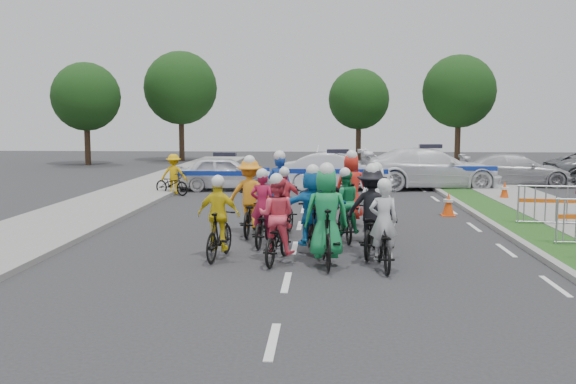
# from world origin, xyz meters

# --- Properties ---
(ground) EXTENTS (90.00, 90.00, 0.00)m
(ground) POSITION_xyz_m (0.00, 0.00, 0.00)
(ground) COLOR #28282B
(ground) RESTS_ON ground
(curb_right) EXTENTS (0.20, 60.00, 0.12)m
(curb_right) POSITION_xyz_m (5.10, 5.00, 0.06)
(curb_right) COLOR gray
(curb_right) RESTS_ON ground
(grass_strip) EXTENTS (1.20, 60.00, 0.11)m
(grass_strip) POSITION_xyz_m (5.80, 5.00, 0.06)
(grass_strip) COLOR #1D4917
(grass_strip) RESTS_ON ground
(sidewalk_left) EXTENTS (3.00, 60.00, 0.13)m
(sidewalk_left) POSITION_xyz_m (-6.50, 5.00, 0.07)
(sidewalk_left) COLOR gray
(sidewalk_left) RESTS_ON ground
(rider_0) EXTENTS (0.68, 1.73, 1.74)m
(rider_0) POSITION_xyz_m (1.77, 1.16, 0.58)
(rider_0) COLOR black
(rider_0) RESTS_ON ground
(rider_1) EXTENTS (0.88, 1.96, 2.02)m
(rider_1) POSITION_xyz_m (0.70, 1.33, 0.78)
(rider_1) COLOR black
(rider_1) RESTS_ON ground
(rider_2) EXTENTS (0.91, 1.84, 1.79)m
(rider_2) POSITION_xyz_m (-0.29, 1.60, 0.67)
(rider_2) COLOR black
(rider_2) RESTS_ON ground
(rider_3) EXTENTS (0.91, 1.70, 1.73)m
(rider_3) POSITION_xyz_m (-1.48, 1.81, 0.67)
(rider_3) COLOR black
(rider_3) RESTS_ON ground
(rider_4) EXTENTS (1.17, 1.99, 1.94)m
(rider_4) POSITION_xyz_m (1.64, 2.37, 0.75)
(rider_4) COLOR black
(rider_4) RESTS_ON ground
(rider_5) EXTENTS (1.57, 1.87, 1.90)m
(rider_5) POSITION_xyz_m (0.40, 2.56, 0.80)
(rider_5) COLOR black
(rider_5) RESTS_ON ground
(rider_6) EXTENTS (0.75, 1.76, 1.75)m
(rider_6) POSITION_xyz_m (-0.74, 3.32, 0.58)
(rider_6) COLOR black
(rider_6) RESTS_ON ground
(rider_7) EXTENTS (0.80, 1.80, 1.87)m
(rider_7) POSITION_xyz_m (1.83, 3.67, 0.73)
(rider_7) COLOR black
(rider_7) RESTS_ON ground
(rider_8) EXTENTS (0.82, 1.76, 1.73)m
(rider_8) POSITION_xyz_m (1.13, 4.00, 0.65)
(rider_8) COLOR black
(rider_8) RESTS_ON ground
(rider_9) EXTENTS (0.91, 1.67, 1.69)m
(rider_9) POSITION_xyz_m (-0.32, 4.55, 0.66)
(rider_9) COLOR black
(rider_9) RESTS_ON ground
(rider_10) EXTENTS (1.11, 1.95, 1.97)m
(rider_10) POSITION_xyz_m (-1.17, 4.64, 0.76)
(rider_10) COLOR black
(rider_10) RESTS_ON ground
(rider_11) EXTENTS (1.35, 1.61, 1.66)m
(rider_11) POSITION_xyz_m (0.68, 5.44, 0.71)
(rider_11) COLOR black
(rider_11) RESTS_ON ground
(rider_12) EXTENTS (1.03, 2.09, 2.04)m
(rider_12) POSITION_xyz_m (-0.51, 5.66, 0.67)
(rider_12) COLOR black
(rider_12) RESTS_ON ground
(rider_13) EXTENTS (0.86, 1.94, 2.03)m
(rider_13) POSITION_xyz_m (1.37, 6.22, 0.78)
(rider_13) COLOR black
(rider_13) RESTS_ON ground
(police_car_0) EXTENTS (4.15, 2.07, 1.36)m
(police_car_0) POSITION_xyz_m (-3.33, 14.54, 0.68)
(police_car_0) COLOR white
(police_car_0) RESTS_ON ground
(police_car_1) EXTENTS (4.58, 1.97, 1.47)m
(police_car_1) POSITION_xyz_m (1.19, 15.00, 0.73)
(police_car_1) COLOR white
(police_car_1) RESTS_ON ground
(police_car_2) EXTENTS (5.88, 2.73, 1.66)m
(police_car_2) POSITION_xyz_m (4.94, 15.38, 0.83)
(police_car_2) COLOR white
(police_car_2) RESTS_ON ground
(civilian_sedan) EXTENTS (4.81, 2.27, 1.35)m
(civilian_sedan) POSITION_xyz_m (8.81, 16.82, 0.68)
(civilian_sedan) COLOR #B6B6BC
(civilian_sedan) RESTS_ON ground
(marshal_hiviz) EXTENTS (1.03, 0.65, 1.52)m
(marshal_hiviz) POSITION_xyz_m (-5.04, 12.95, 0.76)
(marshal_hiviz) COLOR #DCA50B
(marshal_hiviz) RESTS_ON ground
(barrier_2) EXTENTS (2.04, 0.72, 1.12)m
(barrier_2) POSITION_xyz_m (6.70, 6.01, 0.56)
(barrier_2) COLOR #A5A8AD
(barrier_2) RESTS_ON ground
(cone_0) EXTENTS (0.40, 0.40, 0.70)m
(cone_0) POSITION_xyz_m (4.30, 8.02, 0.34)
(cone_0) COLOR #F24C0C
(cone_0) RESTS_ON ground
(cone_1) EXTENTS (0.40, 0.40, 0.70)m
(cone_1) POSITION_xyz_m (6.90, 11.56, 0.34)
(cone_1) COLOR #F24C0C
(cone_1) RESTS_ON ground
(parked_bike) EXTENTS (1.66, 1.28, 0.84)m
(parked_bike) POSITION_xyz_m (-5.06, 12.68, 0.42)
(parked_bike) COLOR black
(parked_bike) RESTS_ON ground
(tree_0) EXTENTS (4.20, 4.20, 6.30)m
(tree_0) POSITION_xyz_m (-14.00, 28.00, 4.19)
(tree_0) COLOR #382619
(tree_0) RESTS_ON ground
(tree_1) EXTENTS (4.55, 4.55, 6.82)m
(tree_1) POSITION_xyz_m (9.00, 30.00, 4.54)
(tree_1) COLOR #382619
(tree_1) RESTS_ON ground
(tree_3) EXTENTS (4.90, 4.90, 7.35)m
(tree_3) POSITION_xyz_m (-9.00, 32.00, 4.89)
(tree_3) COLOR #382619
(tree_3) RESTS_ON ground
(tree_4) EXTENTS (4.20, 4.20, 6.30)m
(tree_4) POSITION_xyz_m (3.00, 34.00, 4.19)
(tree_4) COLOR #382619
(tree_4) RESTS_ON ground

